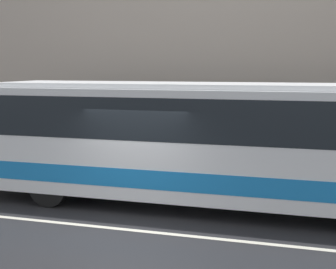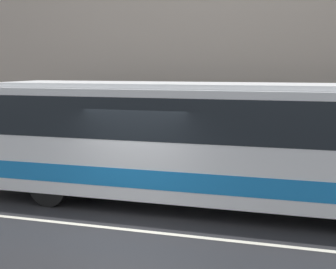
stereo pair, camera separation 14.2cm
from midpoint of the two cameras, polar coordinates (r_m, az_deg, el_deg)
ground_plane at (r=10.36m, az=-5.46°, el=-11.39°), size 60.00×60.00×0.00m
sidewalk at (r=15.04m, az=2.02°, el=-4.79°), size 60.00×2.31×0.17m
lane_stripe at (r=10.36m, az=-5.46°, el=-11.37°), size 54.00×0.14×0.01m
transit_bus at (r=11.64m, az=2.81°, el=-0.34°), size 11.44×2.49×3.08m
pedestrian_waiting at (r=15.27m, az=3.01°, el=-1.48°), size 0.36×0.36×1.58m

